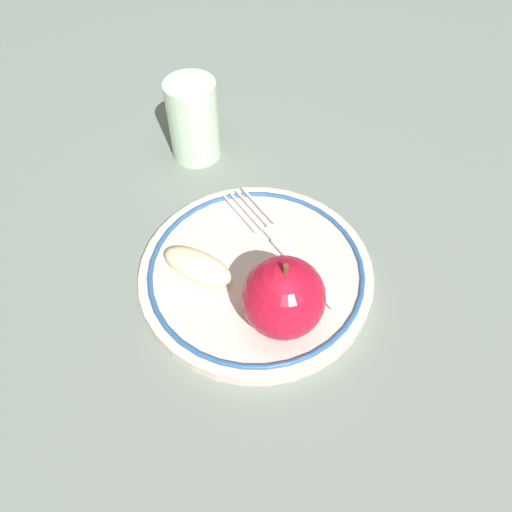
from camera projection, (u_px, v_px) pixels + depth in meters
ground_plane at (275, 275)px, 0.53m from camera, size 2.00×2.00×0.00m
plate at (256, 273)px, 0.52m from camera, size 0.24×0.24×0.02m
apple_red_whole at (283, 298)px, 0.45m from camera, size 0.08×0.08×0.09m
apple_slice_front at (198, 266)px, 0.50m from camera, size 0.05×0.08×0.02m
fork at (283, 247)px, 0.53m from camera, size 0.07×0.18×0.00m
drinking_glass at (193, 120)px, 0.61m from camera, size 0.06×0.06×0.10m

